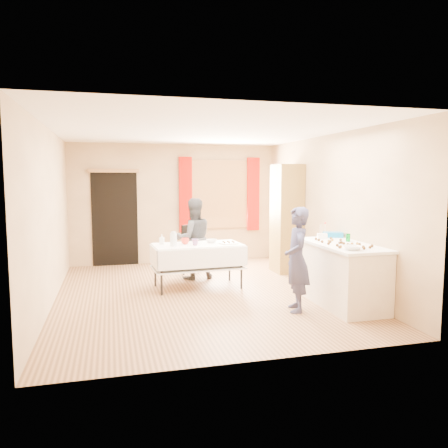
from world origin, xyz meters
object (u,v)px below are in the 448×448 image
object	(u,v)px
girl	(297,259)
cabinet	(287,219)
counter	(342,274)
party_table	(198,262)
chair	(195,260)
woman	(193,239)

from	to	relation	value
girl	cabinet	bearing A→B (deg)	173.11
counter	party_table	distance (m)	2.40
cabinet	party_table	distance (m)	2.21
cabinet	chair	world-z (taller)	cabinet
cabinet	woman	distance (m)	1.94
chair	girl	world-z (taller)	girl
cabinet	party_table	xyz separation A→B (m)	(-1.96, -0.82, -0.62)
chair	woman	bearing A→B (deg)	-127.91
counter	chair	distance (m)	3.01
counter	woman	distance (m)	2.86
party_table	woman	xyz separation A→B (m)	(0.05, 0.68, 0.30)
party_table	chair	world-z (taller)	chair
cabinet	party_table	world-z (taller)	cabinet
chair	woman	world-z (taller)	woman
chair	counter	bearing A→B (deg)	-75.95
girl	counter	bearing A→B (deg)	111.60
chair	party_table	bearing A→B (deg)	-119.11
girl	woman	distance (m)	2.54
girl	woman	xyz separation A→B (m)	(-1.03, 2.32, 0.02)
counter	party_table	size ratio (longest dim) A/B	1.03
cabinet	chair	xyz separation A→B (m)	(-1.83, 0.12, -0.78)
cabinet	chair	size ratio (longest dim) A/B	2.20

